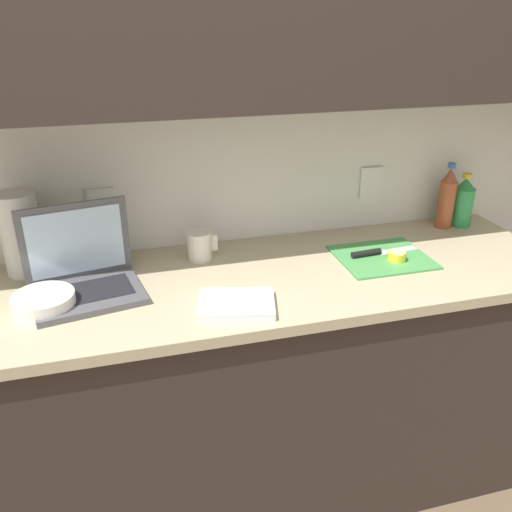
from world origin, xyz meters
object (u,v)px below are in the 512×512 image
laptop (83,272)px  bottle_oil_tall (463,202)px  cutting_board (382,257)px  bottle_green_soda (447,198)px  paper_towel_roll (21,234)px  lemon_half_cut (397,256)px  bowl_white (44,303)px  measuring_cup (200,245)px  knife (374,252)px

laptop → bottle_oil_tall: bearing=-3.3°
cutting_board → bottle_green_soda: bottle_green_soda is taller
paper_towel_roll → laptop: bearing=-45.0°
lemon_half_cut → bowl_white: bearing=-178.7°
bottle_green_soda → paper_towel_roll: (-1.54, 0.01, 0.02)m
laptop → paper_towel_roll: bearing=124.7°
lemon_half_cut → cutting_board: bearing=125.7°
bottle_oil_tall → paper_towel_roll: (-1.62, 0.01, 0.04)m
laptop → measuring_cup: 0.40m
bottle_oil_tall → paper_towel_roll: bearing=179.7°
knife → bowl_white: bowl_white is taller
bottle_green_soda → measuring_cup: bearing=-177.5°
knife → measuring_cup: (-0.59, 0.14, 0.03)m
bottle_oil_tall → bowl_white: size_ratio=1.21×
bowl_white → paper_towel_roll: (-0.07, 0.28, 0.11)m
laptop → cutting_board: bearing=-12.0°
laptop → bottle_oil_tall: 1.45m
bowl_white → paper_towel_roll: size_ratio=0.64×
lemon_half_cut → bowl_white: (-1.13, -0.02, 0.00)m
bowl_white → knife: bearing=4.6°
lemon_half_cut → measuring_cup: size_ratio=0.59×
bottle_green_soda → laptop: bearing=-172.6°
cutting_board → bowl_white: 1.10m
knife → bottle_green_soda: 0.45m
cutting_board → knife: (-0.02, 0.02, 0.01)m
knife → measuring_cup: size_ratio=2.46×
paper_towel_roll → lemon_half_cut: bearing=-11.9°
measuring_cup → paper_towel_roll: (-0.56, 0.05, 0.09)m
bottle_oil_tall → bowl_white: 1.57m
cutting_board → knife: 0.03m
knife → bottle_oil_tall: (0.47, 0.19, 0.08)m
cutting_board → bowl_white: bearing=-176.5°
laptop → measuring_cup: laptop is taller
bowl_white → paper_towel_roll: bearing=104.8°
bowl_white → lemon_half_cut: bearing=1.3°
lemon_half_cut → bottle_oil_tall: size_ratio=0.29×
knife → lemon_half_cut: lemon_half_cut is taller
cutting_board → lemon_half_cut: (0.03, -0.04, 0.02)m
measuring_cup → bowl_white: measuring_cup is taller
bottle_green_soda → bottle_oil_tall: bottle_green_soda is taller
lemon_half_cut → bowl_white: 1.13m
cutting_board → bottle_oil_tall: bearing=24.8°
bowl_white → laptop: bearing=41.2°
bottle_green_soda → bowl_white: bearing=-169.5°
cutting_board → measuring_cup: bearing=165.0°
bowl_white → paper_towel_roll: 0.31m
bottle_green_soda → bowl_white: (-1.47, -0.27, -0.09)m
cutting_board → lemon_half_cut: 0.06m
bottle_green_soda → bottle_oil_tall: 0.08m
lemon_half_cut → bottle_oil_tall: bottle_oil_tall is taller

